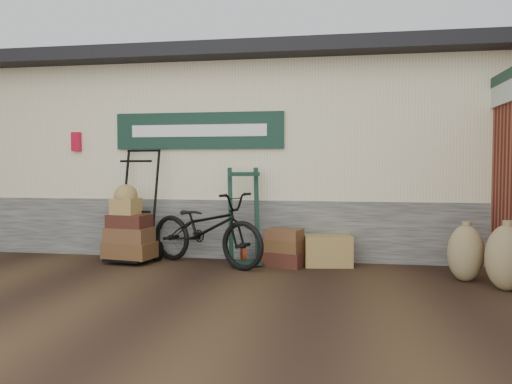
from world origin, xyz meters
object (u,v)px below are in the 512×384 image
wicker_hamper (328,251)px  bicycle (206,224)px  porter_trolley (136,204)px  green_barrow (244,216)px  suitcase_stack (282,247)px

wicker_hamper → bicycle: bicycle is taller
porter_trolley → green_barrow: 1.65m
wicker_hamper → bicycle: size_ratio=0.33×
green_barrow → suitcase_stack: bearing=-23.3°
suitcase_stack → wicker_hamper: suitcase_stack is taller
green_barrow → suitcase_stack: size_ratio=2.28×
green_barrow → bicycle: size_ratio=0.69×
wicker_hamper → green_barrow: bearing=-174.7°
porter_trolley → suitcase_stack: 2.27m
bicycle → porter_trolley: bearing=107.4°
green_barrow → wicker_hamper: 1.29m
green_barrow → suitcase_stack: (0.56, -0.03, -0.42)m
green_barrow → wicker_hamper: (1.19, 0.11, -0.48)m
green_barrow → bicycle: 0.56m
porter_trolley → bicycle: bearing=2.3°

